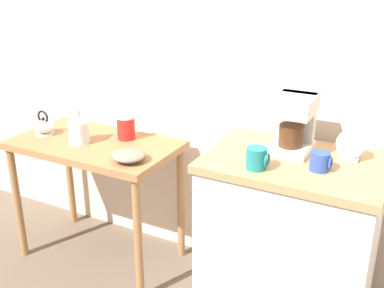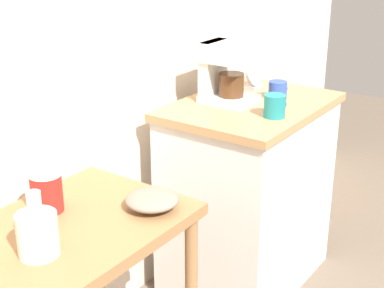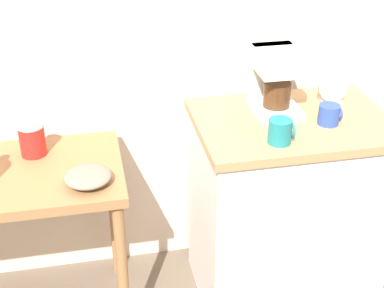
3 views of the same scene
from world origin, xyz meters
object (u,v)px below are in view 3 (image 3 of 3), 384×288
(bowl_stoneware, at_px, (88,177))
(table_clock, at_px, (332,91))
(canister_enamel, at_px, (32,139))
(mug_dark_teal, at_px, (281,131))
(mug_blue, at_px, (329,115))
(coffee_maker, at_px, (275,77))

(bowl_stoneware, bearing_deg, table_clock, 11.63)
(bowl_stoneware, relative_size, canister_enamel, 1.25)
(bowl_stoneware, bearing_deg, mug_dark_teal, -5.58)
(canister_enamel, relative_size, table_clock, 1.03)
(canister_enamel, xyz_separation_m, mug_blue, (1.15, -0.23, 0.10))
(bowl_stoneware, bearing_deg, coffee_maker, 15.12)
(mug_blue, xyz_separation_m, mug_dark_teal, (-0.24, -0.11, 0.01))
(mug_blue, relative_size, mug_dark_teal, 0.94)
(coffee_maker, xyz_separation_m, table_clock, (0.26, 0.00, -0.08))
(coffee_maker, bearing_deg, mug_blue, -45.13)
(canister_enamel, bearing_deg, table_clock, -2.47)
(mug_blue, bearing_deg, canister_enamel, 168.82)
(bowl_stoneware, relative_size, coffee_maker, 0.67)
(canister_enamel, height_order, mug_dark_teal, mug_dark_teal)
(bowl_stoneware, distance_m, canister_enamel, 0.34)
(canister_enamel, height_order, coffee_maker, coffee_maker)
(coffee_maker, distance_m, mug_dark_teal, 0.30)
(mug_blue, height_order, mug_dark_teal, mug_dark_teal)
(bowl_stoneware, height_order, mug_blue, mug_blue)
(coffee_maker, distance_m, mug_blue, 0.26)
(table_clock, bearing_deg, canister_enamel, 177.53)
(coffee_maker, distance_m, table_clock, 0.27)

